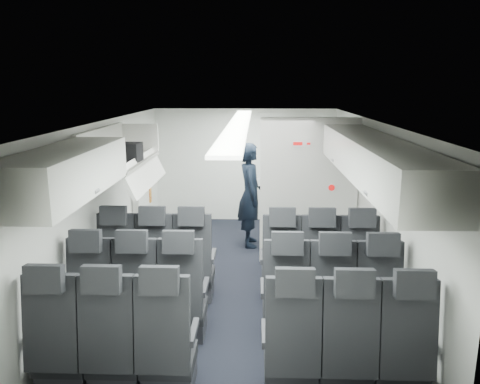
# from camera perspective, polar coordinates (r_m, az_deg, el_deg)

# --- Properties ---
(cabin_shell) EXTENTS (3.41, 6.01, 2.16)m
(cabin_shell) POSITION_cam_1_polar(r_m,az_deg,el_deg) (6.02, -0.13, -1.09)
(cabin_shell) COLOR black
(cabin_shell) RESTS_ON ground
(seat_row_front) EXTENTS (3.33, 0.56, 1.24)m
(seat_row_front) POSITION_cam_1_polar(r_m,az_deg,el_deg) (5.74, -0.33, -9.39)
(seat_row_front) COLOR black
(seat_row_front) RESTS_ON cabin_shell
(seat_row_mid) EXTENTS (3.33, 0.56, 1.24)m
(seat_row_mid) POSITION_cam_1_polar(r_m,az_deg,el_deg) (4.92, -0.76, -13.37)
(seat_row_mid) COLOR black
(seat_row_mid) RESTS_ON cabin_shell
(seat_row_rear) EXTENTS (3.33, 0.56, 1.24)m
(seat_row_rear) POSITION_cam_1_polar(r_m,az_deg,el_deg) (4.14, -1.39, -18.91)
(seat_row_rear) COLOR black
(seat_row_rear) RESTS_ON cabin_shell
(overhead_bin_left_rear) EXTENTS (0.53, 1.80, 0.40)m
(overhead_bin_left_rear) POSITION_cam_1_polar(r_m,az_deg,el_deg) (4.23, -20.53, 2.23)
(overhead_bin_left_rear) COLOR white
(overhead_bin_left_rear) RESTS_ON cabin_shell
(overhead_bin_left_front_open) EXTENTS (0.64, 1.70, 0.72)m
(overhead_bin_left_front_open) POSITION_cam_1_polar(r_m,az_deg,el_deg) (5.89, -14.43, 4.26)
(overhead_bin_left_front_open) COLOR #9E9E93
(overhead_bin_left_front_open) RESTS_ON cabin_shell
(overhead_bin_right_rear) EXTENTS (0.53, 1.80, 0.40)m
(overhead_bin_right_rear) POSITION_cam_1_polar(r_m,az_deg,el_deg) (4.08, 18.81, 2.00)
(overhead_bin_right_rear) COLOR white
(overhead_bin_right_rear) RESTS_ON cabin_shell
(overhead_bin_right_front) EXTENTS (0.53, 1.70, 0.40)m
(overhead_bin_right_front) POSITION_cam_1_polar(r_m,az_deg,el_deg) (5.76, 13.89, 5.33)
(overhead_bin_right_front) COLOR white
(overhead_bin_right_front) RESTS_ON cabin_shell
(bulkhead_partition) EXTENTS (1.40, 0.15, 2.13)m
(bulkhead_partition) POSITION_cam_1_polar(r_m,az_deg,el_deg) (6.85, 8.33, 0.08)
(bulkhead_partition) COLOR silver
(bulkhead_partition) RESTS_ON cabin_shell
(galley_unit) EXTENTS (0.85, 0.52, 1.90)m
(galley_unit) POSITION_cam_1_polar(r_m,az_deg,el_deg) (8.75, 6.77, 2.08)
(galley_unit) COLOR #939399
(galley_unit) RESTS_ON cabin_shell
(boarding_door) EXTENTS (0.12, 1.27, 1.86)m
(boarding_door) POSITION_cam_1_polar(r_m,az_deg,el_deg) (7.79, -11.83, 0.60)
(boarding_door) COLOR silver
(boarding_door) RESTS_ON cabin_shell
(flight_attendant) EXTENTS (0.46, 0.65, 1.69)m
(flight_attendant) POSITION_cam_1_polar(r_m,az_deg,el_deg) (7.57, 1.25, -0.34)
(flight_attendant) COLOR black
(flight_attendant) RESTS_ON ground
(carry_on_bag) EXTENTS (0.40, 0.29, 0.23)m
(carry_on_bag) POSITION_cam_1_polar(r_m,az_deg,el_deg) (5.84, -13.86, 4.74)
(carry_on_bag) COLOR black
(carry_on_bag) RESTS_ON overhead_bin_left_front_open
(papers) EXTENTS (0.16, 0.11, 0.13)m
(papers) POSITION_cam_1_polar(r_m,az_deg,el_deg) (7.47, 2.72, 1.39)
(papers) COLOR white
(papers) RESTS_ON flight_attendant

